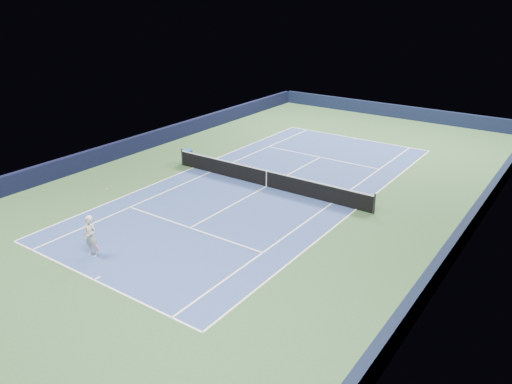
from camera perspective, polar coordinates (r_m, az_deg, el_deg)
The scene contains 19 objects.
ground at distance 28.16m, azimuth 1.20°, elevation 0.63°, with size 40.00×40.00×0.00m, color #2D4F2B.
wall_far at distance 45.14m, azimuth 15.58°, elevation 8.90°, with size 22.00×0.35×1.10m, color black.
wall_right at distance 24.17m, azimuth 23.07°, elevation -3.66°, with size 0.35×40.00×1.10m, color black.
wall_left at distance 34.84m, azimuth -13.79°, elevation 5.24°, with size 0.35×40.00×1.10m, color black.
court_surface at distance 28.16m, azimuth 1.20°, elevation 0.64°, with size 10.97×23.77×0.01m, color navy.
baseline_far at distance 38.09m, azimuth 11.29°, elevation 6.05°, with size 10.97×0.08×0.00m, color white.
baseline_near at distance 20.42m, azimuth -18.03°, elevation -9.53°, with size 10.97×0.08×0.00m, color white.
sideline_doubles_right at distance 25.75m, azimuth 11.39°, elevation -1.96°, with size 0.08×23.77×0.00m, color white.
sideline_doubles_left at distance 31.34m, azimuth -7.15°, elevation 2.77°, with size 0.08×23.77×0.00m, color white.
sideline_singles_right at distance 26.27m, azimuth 8.67°, elevation -1.27°, with size 0.08×23.77×0.00m, color white.
sideline_singles_left at distance 30.48m, azimuth -5.23°, elevation 2.29°, with size 0.08×23.77×0.00m, color white.
service_line_far at distance 33.35m, azimuth 7.37°, elevation 3.97°, with size 8.23×0.08×0.00m, color white.
service_line_near at distance 23.56m, azimuth -7.54°, elevation -4.07°, with size 8.23×0.08×0.00m, color white.
center_service_line at distance 28.16m, azimuth 1.20°, elevation 0.65°, with size 0.08×12.80×0.00m, color white.
center_mark_far at distance 37.96m, azimuth 11.20°, elevation 6.00°, with size 0.08×0.30×0.00m, color white.
center_mark_near at distance 20.49m, azimuth -17.70°, elevation -9.36°, with size 0.08×0.30×0.00m, color white.
tennis_net at distance 27.98m, azimuth 1.21°, elevation 1.59°, with size 12.90×0.10×1.07m.
sponsor_cube at distance 32.11m, azimuth -7.86°, elevation 4.03°, with size 0.63×0.55×0.88m.
tennis_player at distance 21.75m, azimuth -18.36°, elevation -4.82°, with size 0.83×1.28×2.73m.
Camera 1 is at (14.54, -21.75, 10.41)m, focal length 35.00 mm.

